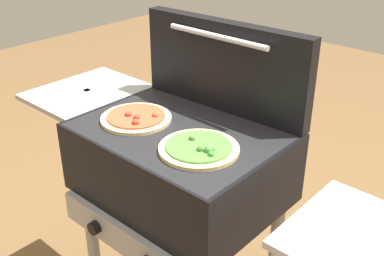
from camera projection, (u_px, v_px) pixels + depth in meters
name	position (u px, v px, depth m)	size (l,w,h in m)	color
grill	(177.00, 167.00, 1.54)	(0.96, 0.53, 0.90)	black
grill_lid_open	(224.00, 66.00, 1.55)	(0.63, 0.09, 0.30)	black
pizza_veggie	(199.00, 148.00, 1.34)	(0.23, 0.23, 0.04)	#E0C17F
pizza_pepperoni	(136.00, 118.00, 1.52)	(0.23, 0.23, 0.03)	beige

